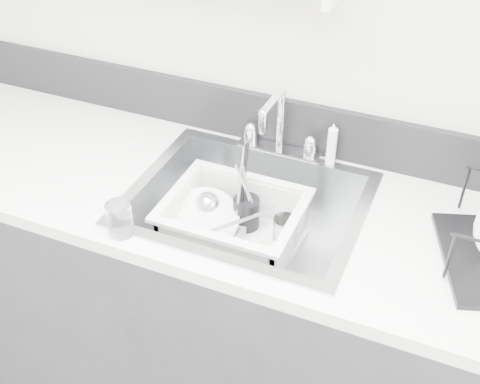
% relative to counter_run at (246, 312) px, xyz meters
% --- Properties ---
extents(counter_run, '(3.20, 0.62, 0.92)m').
position_rel_counter_run_xyz_m(counter_run, '(0.00, 0.00, 0.00)').
color(counter_run, '#2A2A2E').
rests_on(counter_run, ground).
extents(backsplash, '(3.20, 0.02, 0.16)m').
position_rel_counter_run_xyz_m(backsplash, '(0.00, 0.30, 0.54)').
color(backsplash, black).
rests_on(backsplash, counter_run).
extents(sink, '(0.64, 0.52, 0.20)m').
position_rel_counter_run_xyz_m(sink, '(0.00, 0.00, 0.37)').
color(sink, silver).
rests_on(sink, counter_run).
extents(faucet, '(0.26, 0.18, 0.23)m').
position_rel_counter_run_xyz_m(faucet, '(0.00, 0.25, 0.52)').
color(faucet, silver).
rests_on(faucet, counter_run).
extents(side_sprayer, '(0.03, 0.03, 0.14)m').
position_rel_counter_run_xyz_m(side_sprayer, '(0.16, 0.25, 0.53)').
color(side_sprayer, white).
rests_on(side_sprayer, counter_run).
extents(wash_tub, '(0.41, 0.34, 0.15)m').
position_rel_counter_run_xyz_m(wash_tub, '(-0.04, -0.01, 0.37)').
color(wash_tub, white).
rests_on(wash_tub, sink).
extents(plate_stack, '(0.25, 0.25, 0.10)m').
position_rel_counter_run_xyz_m(plate_stack, '(-0.12, -0.02, 0.33)').
color(plate_stack, white).
rests_on(plate_stack, wash_tub).
extents(utensil_cup, '(0.08, 0.08, 0.26)m').
position_rel_counter_run_xyz_m(utensil_cup, '(-0.03, 0.06, 0.36)').
color(utensil_cup, black).
rests_on(utensil_cup, wash_tub).
extents(ladle, '(0.33, 0.23, 0.09)m').
position_rel_counter_run_xyz_m(ladle, '(-0.07, 0.00, 0.35)').
color(ladle, silver).
rests_on(ladle, wash_tub).
extents(tumbler_in_tub, '(0.08, 0.08, 0.10)m').
position_rel_counter_run_xyz_m(tumbler_in_tub, '(0.11, 0.02, 0.36)').
color(tumbler_in_tub, white).
rests_on(tumbler_in_tub, wash_tub).
extents(tumbler_counter, '(0.07, 0.07, 0.09)m').
position_rel_counter_run_xyz_m(tumbler_counter, '(-0.24, -0.25, 0.51)').
color(tumbler_counter, white).
rests_on(tumbler_counter, counter_run).
extents(bowl_small, '(0.12, 0.12, 0.03)m').
position_rel_counter_run_xyz_m(bowl_small, '(0.08, -0.06, 0.32)').
color(bowl_small, white).
rests_on(bowl_small, wash_tub).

